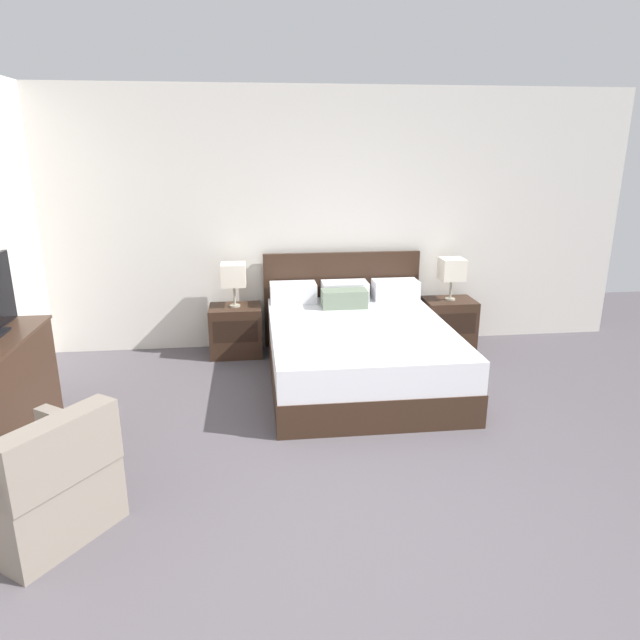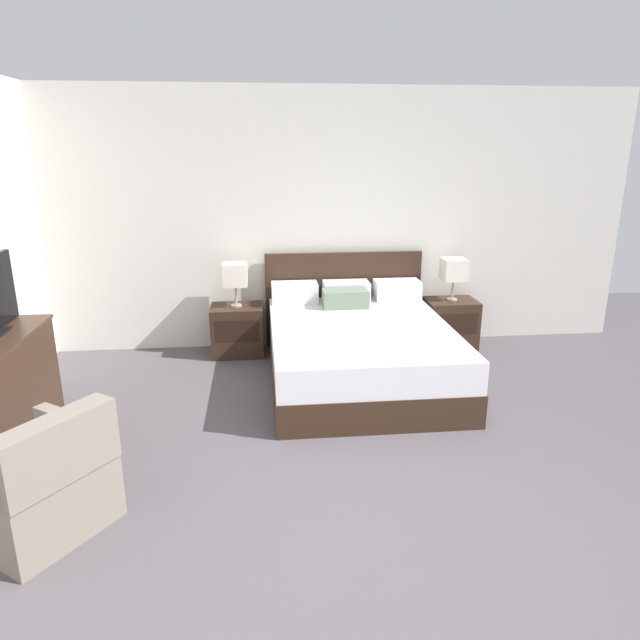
{
  "view_description": "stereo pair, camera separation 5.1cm",
  "coord_description": "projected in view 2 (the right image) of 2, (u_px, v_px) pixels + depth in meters",
  "views": [
    {
      "loc": [
        -0.66,
        -2.51,
        2.12
      ],
      "look_at": [
        -0.14,
        1.93,
        0.75
      ],
      "focal_mm": 32.0,
      "sensor_mm": 36.0,
      "label": 1
    },
    {
      "loc": [
        -0.61,
        -2.52,
        2.12
      ],
      "look_at": [
        -0.14,
        1.93,
        0.75
      ],
      "focal_mm": 32.0,
      "sensor_mm": 36.0,
      "label": 2
    }
  ],
  "objects": [
    {
      "name": "ground_plane",
      "position": [
        383.0,
        556.0,
        3.07
      ],
      "size": [
        10.53,
        10.53,
        0.0
      ],
      "primitive_type": "plane",
      "color": "#4C474C"
    },
    {
      "name": "nightstand_right",
      "position": [
        450.0,
        323.0,
        6.22
      ],
      "size": [
        0.54,
        0.42,
        0.52
      ],
      "color": "#332116",
      "rests_on": "ground"
    },
    {
      "name": "bed",
      "position": [
        358.0,
        348.0,
        5.35
      ],
      "size": [
        1.69,
        2.15,
        1.03
      ],
      "color": "#332116",
      "rests_on": "ground"
    },
    {
      "name": "wall_back",
      "position": [
        317.0,
        221.0,
        6.04
      ],
      "size": [
        6.81,
        0.06,
        2.71
      ],
      "primitive_type": "cube",
      "color": "beige",
      "rests_on": "ground"
    },
    {
      "name": "table_lamp_right",
      "position": [
        454.0,
        270.0,
        6.05
      ],
      "size": [
        0.25,
        0.25,
        0.45
      ],
      "color": "gray",
      "rests_on": "nightstand_right"
    },
    {
      "name": "nightstand_left",
      "position": [
        238.0,
        330.0,
        5.99
      ],
      "size": [
        0.54,
        0.42,
        0.52
      ],
      "color": "#332116",
      "rests_on": "ground"
    },
    {
      "name": "armchair_by_window",
      "position": [
        38.0,
        486.0,
        3.21
      ],
      "size": [
        0.96,
        0.96,
        0.76
      ],
      "color": "#70665B",
      "rests_on": "ground"
    },
    {
      "name": "table_lamp_left",
      "position": [
        235.0,
        275.0,
        5.82
      ],
      "size": [
        0.25,
        0.25,
        0.45
      ],
      "color": "gray",
      "rests_on": "nightstand_left"
    }
  ]
}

